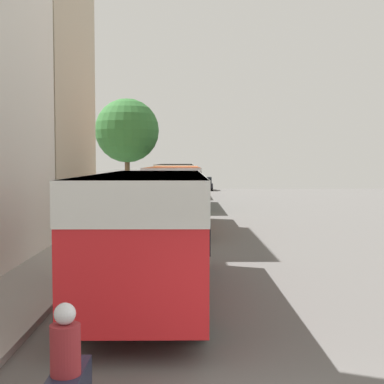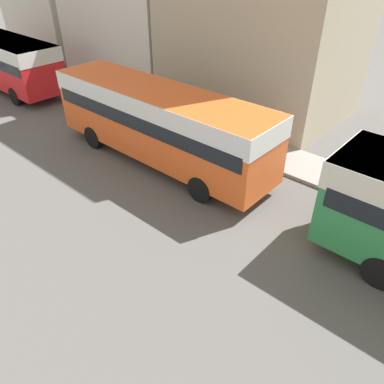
{
  "view_description": "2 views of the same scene",
  "coord_description": "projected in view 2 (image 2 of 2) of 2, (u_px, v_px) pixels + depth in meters",
  "views": [
    {
      "loc": [
        -0.94,
        -5.71,
        3.39
      ],
      "look_at": [
        -0.62,
        29.56,
        1.36
      ],
      "focal_mm": 50.0,
      "sensor_mm": 36.0,
      "label": 1
    },
    {
      "loc": [
        8.05,
        31.31,
        7.96
      ],
      "look_at": [
        0.47,
        24.58,
        1.04
      ],
      "focal_mm": 35.0,
      "sensor_mm": 36.0,
      "label": 2
    }
  ],
  "objects": [
    {
      "name": "bus_following",
      "position": [
        159.0,
        117.0,
        14.96
      ],
      "size": [
        2.54,
        10.3,
        3.11
      ],
      "color": "#EA5B23",
      "rests_on": "ground_plane"
    },
    {
      "name": "sidewalk",
      "position": [
        7.0,
        57.0,
        29.73
      ],
      "size": [
        2.2,
        120.0,
        0.15
      ],
      "color": "gray",
      "rests_on": "ground_plane"
    },
    {
      "name": "bus_lead",
      "position": [
        4.0,
        56.0,
        22.62
      ],
      "size": [
        2.6,
        9.2,
        3.08
      ],
      "color": "red",
      "rests_on": "ground_plane"
    }
  ]
}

